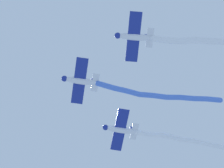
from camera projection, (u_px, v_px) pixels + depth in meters
airplane_lead at (80, 81)px, 71.10m from camera, size 5.85×7.79×1.93m
smoke_trail_lead at (160, 95)px, 72.47m from camera, size 20.13×3.57×2.41m
airplane_left_wing at (134, 37)px, 68.13m from camera, size 5.74×7.70×1.93m
smoke_trail_left_wing at (195, 41)px, 68.14m from camera, size 13.20×1.43×1.86m
airplane_right_wing at (120, 130)px, 75.06m from camera, size 5.87×7.80×1.93m
smoke_trail_right_wing at (181, 139)px, 76.69m from camera, size 15.48×4.03×2.37m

